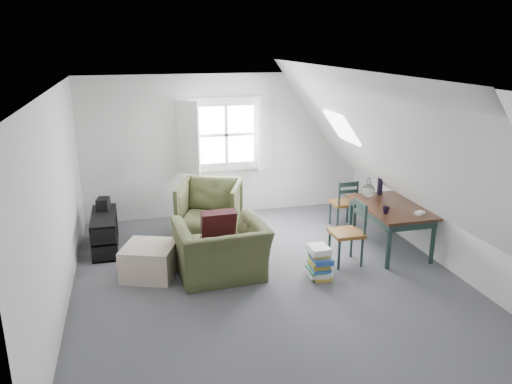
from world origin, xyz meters
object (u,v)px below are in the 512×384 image
object	(u,v)px
dining_table	(390,211)
dining_chair_near	(349,232)
armchair_far	(211,234)
media_shelf	(105,234)
dining_chair_far	(344,203)
magazine_stack	(320,262)
ottoman	(150,261)
armchair_near	(221,276)

from	to	relation	value
dining_table	dining_chair_near	distance (m)	0.87
armchair_far	media_shelf	size ratio (longest dim) A/B	0.91
dining_chair_far	magazine_stack	bearing A→B (deg)	76.90
dining_table	magazine_stack	xyz separation A→B (m)	(-1.36, -0.64, -0.38)
ottoman	armchair_near	bearing A→B (deg)	-15.49
dining_chair_far	magazine_stack	size ratio (longest dim) A/B	1.90
dining_chair_far	media_shelf	bearing A→B (deg)	19.66
ottoman	dining_table	world-z (taller)	dining_table
dining_chair_near	magazine_stack	xyz separation A→B (m)	(-0.56, -0.34, -0.25)
dining_table	armchair_near	bearing A→B (deg)	-175.43
dining_table	dining_chair_far	xyz separation A→B (m)	(-0.28, 1.02, -0.16)
armchair_near	ottoman	distance (m)	0.98
ottoman	dining_chair_far	xyz separation A→B (m)	(3.26, 1.04, 0.22)
armchair_far	ottoman	bearing A→B (deg)	-107.95
dining_table	media_shelf	size ratio (longest dim) A/B	1.30
armchair_near	dining_table	xyz separation A→B (m)	(2.62, 0.27, 0.60)
dining_chair_near	armchair_far	bearing A→B (deg)	-115.75
armchair_near	armchair_far	distance (m)	1.55
armchair_far	dining_table	xyz separation A→B (m)	(2.51, -1.27, 0.60)
dining_chair_near	magazine_stack	world-z (taller)	dining_chair_near
media_shelf	armchair_near	bearing A→B (deg)	-41.98
armchair_near	dining_chair_far	bearing A→B (deg)	-154.57
ottoman	magazine_stack	distance (m)	2.27
armchair_near	dining_chair_far	world-z (taller)	dining_chair_far
armchair_far	dining_chair_far	world-z (taller)	dining_chair_far
dining_chair_near	media_shelf	xyz separation A→B (m)	(-3.35, 1.34, -0.23)
armchair_far	media_shelf	bearing A→B (deg)	-151.25
armchair_far	dining_table	size ratio (longest dim) A/B	0.70
armchair_far	ottoman	world-z (taller)	armchair_far
dining_chair_near	media_shelf	world-z (taller)	dining_chair_near
armchair_far	dining_chair_near	xyz separation A→B (m)	(1.71, -1.57, 0.47)
armchair_far	magazine_stack	distance (m)	2.24
armchair_near	media_shelf	distance (m)	2.03
ottoman	media_shelf	distance (m)	1.22
armchair_far	magazine_stack	bearing A→B (deg)	-38.31
dining_chair_far	magazine_stack	distance (m)	1.99
ottoman	magazine_stack	size ratio (longest dim) A/B	1.48
armchair_far	ottoman	size ratio (longest dim) A/B	1.49
ottoman	media_shelf	bearing A→B (deg)	119.95
magazine_stack	dining_chair_near	bearing A→B (deg)	31.18
ottoman	dining_chair_near	distance (m)	2.76
dining_chair_near	media_shelf	size ratio (longest dim) A/B	0.85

